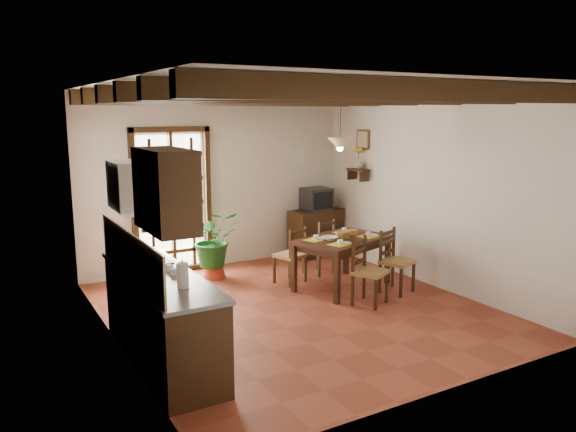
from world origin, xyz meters
TOP-DOWN VIEW (x-y plane):
  - ground_plane at (0.00, 0.00)m, footprint 5.00×5.00m
  - room_shell at (0.00, 0.00)m, footprint 4.52×5.02m
  - ceiling_beams at (0.00, 0.00)m, footprint 4.50×4.34m
  - french_door at (-0.80, 2.45)m, footprint 1.26×0.11m
  - kitchen_counter at (-1.96, -0.60)m, footprint 0.64×2.25m
  - upper_cabinet at (-2.08, -1.30)m, footprint 0.35×0.80m
  - range_hood at (-2.05, -0.05)m, footprint 0.38×0.60m
  - counter_items at (-1.95, -0.51)m, footprint 0.50×1.43m
  - dining_table at (1.04, 0.48)m, footprint 1.55×1.25m
  - chair_near_left at (0.93, -0.29)m, footprint 0.54×0.53m
  - chair_near_right at (1.58, -0.07)m, footprint 0.52×0.51m
  - chair_far_left at (0.51, 1.03)m, footprint 0.49×0.48m
  - chair_far_right at (1.15, 1.24)m, footprint 0.49×0.48m
  - table_setting at (1.04, 0.48)m, footprint 0.98×0.66m
  - table_bowl at (0.80, 0.45)m, footprint 0.22×0.22m
  - sideboard at (1.72, 2.23)m, footprint 1.01×0.55m
  - crt_tv at (1.72, 2.22)m, footprint 0.47×0.44m
  - fuse_box at (1.50, 2.48)m, footprint 0.25×0.03m
  - plant_pot at (-0.37, 1.84)m, footprint 0.35×0.35m
  - potted_plant at (-0.37, 1.84)m, footprint 2.35×2.13m
  - wall_shelf at (2.14, 1.60)m, footprint 0.20×0.42m
  - shelf_vase at (2.14, 1.60)m, footprint 0.15×0.15m
  - shelf_flowers at (2.14, 1.60)m, footprint 0.14×0.14m
  - framed_picture at (2.22, 1.60)m, footprint 0.03×0.32m
  - pendant_lamp at (1.04, 0.58)m, footprint 0.36×0.36m

SIDE VIEW (x-z plane):
  - ground_plane at x=0.00m, z-range 0.00..0.00m
  - plant_pot at x=-0.37m, z-range 0.00..0.22m
  - chair_far_left at x=0.51m, z-range -0.16..0.69m
  - chair_far_right at x=1.15m, z-range -0.16..0.70m
  - chair_near_left at x=0.93m, z-range -0.16..0.72m
  - chair_near_right at x=1.58m, z-range -0.17..0.72m
  - sideboard at x=1.72m, z-range 0.00..0.81m
  - kitchen_counter at x=-1.96m, z-range -0.22..1.16m
  - potted_plant at x=-0.37m, z-range -0.55..1.69m
  - dining_table at x=1.04m, z-range 0.27..1.01m
  - table_setting at x=1.04m, z-range 0.70..0.79m
  - table_bowl at x=0.80m, z-range 0.73..0.79m
  - counter_items at x=-1.95m, z-range 0.83..1.08m
  - crt_tv at x=1.72m, z-range 0.81..1.20m
  - french_door at x=-0.80m, z-range 0.02..2.34m
  - wall_shelf at x=2.14m, z-range 1.41..1.61m
  - shelf_vase at x=2.14m, z-range 1.57..1.73m
  - range_hood at x=-2.05m, z-range 1.46..2.00m
  - fuse_box at x=1.50m, z-range 1.59..1.91m
  - room_shell at x=0.00m, z-range 0.41..3.22m
  - upper_cabinet at x=-2.08m, z-range 1.50..2.20m
  - shelf_flowers at x=2.14m, z-range 1.68..2.04m
  - framed_picture at x=2.22m, z-range 1.89..2.21m
  - pendant_lamp at x=1.04m, z-range 1.66..2.50m
  - ceiling_beams at x=0.00m, z-range 2.59..2.79m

